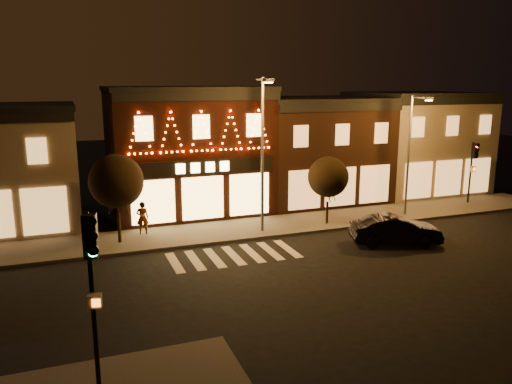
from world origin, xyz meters
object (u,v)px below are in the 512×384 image
streetlamp_mid (263,143)px  pedestrian (143,218)px  traffic_signal_near (92,267)px  dark_sedan (396,230)px

streetlamp_mid → pedestrian: size_ratio=4.64×
traffic_signal_near → dark_sedan: size_ratio=1.08×
pedestrian → dark_sedan: bearing=162.8°
streetlamp_mid → dark_sedan: 8.60m
traffic_signal_near → streetlamp_mid: bearing=64.3°
dark_sedan → pedestrian: 14.01m
streetlamp_mid → pedestrian: streetlamp_mid is taller
traffic_signal_near → streetlamp_mid: (9.81, 12.55, 1.48)m
traffic_signal_near → dark_sedan: traffic_signal_near is taller
streetlamp_mid → pedestrian: bearing=151.2°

